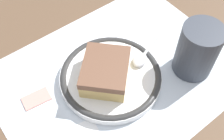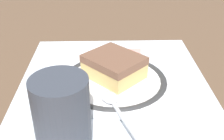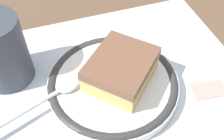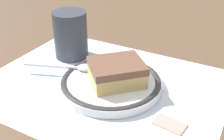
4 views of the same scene
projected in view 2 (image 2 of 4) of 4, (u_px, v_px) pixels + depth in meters
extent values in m
plane|color=brown|center=(115.00, 93.00, 0.50)|extent=(2.40, 2.40, 0.00)
cube|color=silver|center=(115.00, 92.00, 0.50)|extent=(0.45, 0.35, 0.00)
cylinder|color=white|center=(112.00, 83.00, 0.52)|extent=(0.19, 0.19, 0.02)
torus|color=#333333|center=(112.00, 81.00, 0.51)|extent=(0.19, 0.19, 0.01)
cube|color=#DBB76B|center=(112.00, 70.00, 0.51)|extent=(0.12, 0.12, 0.03)
cube|color=brown|center=(112.00, 60.00, 0.50)|extent=(0.12, 0.12, 0.01)
ellipsoid|color=silver|center=(110.00, 97.00, 0.45)|extent=(0.04, 0.04, 0.01)
cylinder|color=silver|center=(129.00, 127.00, 0.40)|extent=(0.11, 0.05, 0.01)
cylinder|color=#383D47|center=(62.00, 114.00, 0.37)|extent=(0.07, 0.07, 0.10)
cylinder|color=#B7722D|center=(63.00, 125.00, 0.38)|extent=(0.07, 0.07, 0.07)
cube|color=white|center=(77.00, 54.00, 0.64)|extent=(0.13, 0.11, 0.00)
cube|color=#E5998C|center=(134.00, 53.00, 0.63)|extent=(0.05, 0.04, 0.01)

